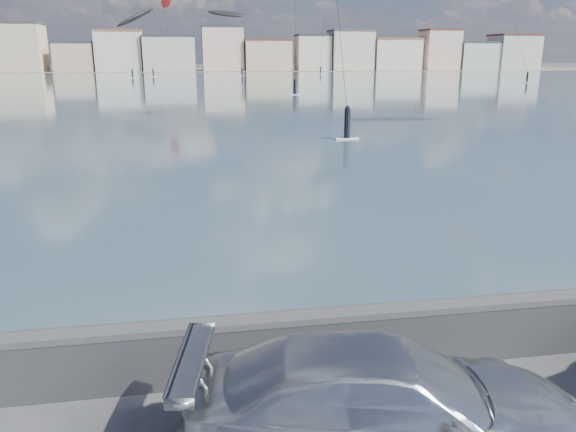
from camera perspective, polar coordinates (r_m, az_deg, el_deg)
name	(u,v)px	position (r m, az deg, el deg)	size (l,w,h in m)	color
bay_water	(192,86)	(96.56, -9.76, 12.91)	(500.00, 177.00, 0.00)	#304D58
far_shore_strip	(189,70)	(205.00, -10.01, 14.40)	(500.00, 60.00, 0.00)	#4C473D
seawall	(238,345)	(8.74, -5.14, -12.93)	(400.00, 0.36, 1.08)	#28282B
far_buildings	(193,52)	(190.95, -9.67, 16.13)	(240.79, 13.26, 14.60)	#9EA8B7
car_silver	(386,404)	(7.28, 9.95, -18.29)	(2.04, 5.02, 1.46)	#A6A9AD
kitesurfer_0	(226,14)	(154.81, -6.28, 19.70)	(10.12, 13.22, 16.81)	black
kitesurfer_3	(166,0)	(152.00, -12.26, 20.62)	(6.35, 16.74, 20.82)	red
kitesurfer_8	(135,18)	(142.76, -15.24, 18.85)	(9.87, 13.72, 16.45)	black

